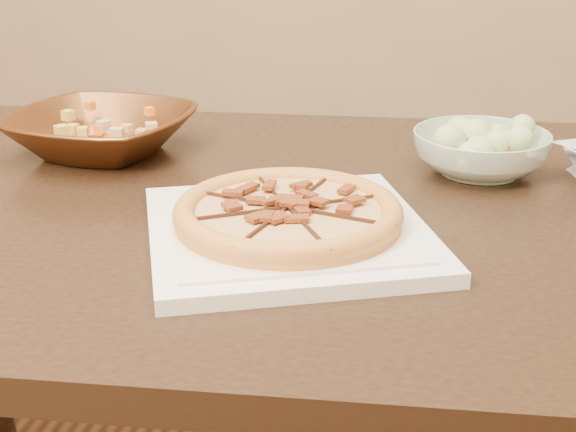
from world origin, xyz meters
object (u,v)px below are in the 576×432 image
object	(u,v)px
pizza	(288,213)
plate	(288,232)
dining_table	(221,267)
salad_bowl	(480,153)
bronze_bowl	(102,132)

from	to	relation	value
pizza	plate	bearing A→B (deg)	-112.57
dining_table	pizza	world-z (taller)	pizza
plate	pizza	xyz separation A→B (m)	(0.00, 0.00, 0.02)
dining_table	pizza	xyz separation A→B (m)	(0.11, -0.12, 0.14)
dining_table	plate	bearing A→B (deg)	-47.34
dining_table	salad_bowl	distance (m)	0.41
plate	bronze_bowl	xyz separation A→B (m)	(-0.34, 0.29, 0.02)
dining_table	salad_bowl	bearing A→B (deg)	24.71
dining_table	plate	distance (m)	0.20
dining_table	salad_bowl	world-z (taller)	salad_bowl
plate	dining_table	bearing A→B (deg)	132.66
plate	salad_bowl	world-z (taller)	salad_bowl
bronze_bowl	salad_bowl	size ratio (longest dim) A/B	1.39
pizza	salad_bowl	world-z (taller)	salad_bowl
salad_bowl	pizza	bearing A→B (deg)	-129.29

